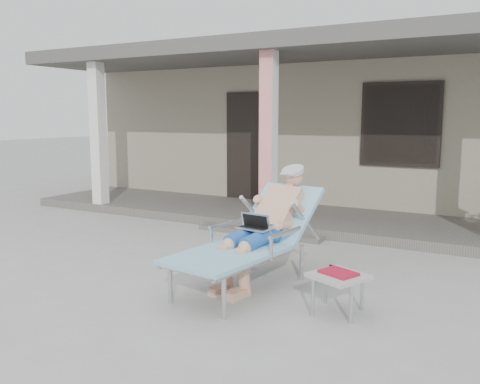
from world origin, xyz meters
The scene contains 7 objects.
ground centered at (0.00, 0.00, 0.00)m, with size 60.00×60.00×0.00m, color #9E9E99.
house centered at (0.00, 6.50, 1.67)m, with size 10.40×5.40×3.30m.
porch_deck centered at (0.00, 3.00, 0.07)m, with size 10.00×2.00×0.15m, color #605B56.
porch_overhang centered at (0.00, 2.95, 2.79)m, with size 10.00×2.30×2.85m.
porch_step centered at (0.00, 1.85, 0.04)m, with size 2.00×0.30×0.07m, color #605B56.
lounger centered at (0.98, -0.16, 0.82)m, with size 1.04×2.10×1.33m.
side_table centered at (2.01, -0.58, 0.34)m, with size 0.58×0.58×0.40m.
Camera 1 is at (3.35, -4.92, 1.80)m, focal length 38.00 mm.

